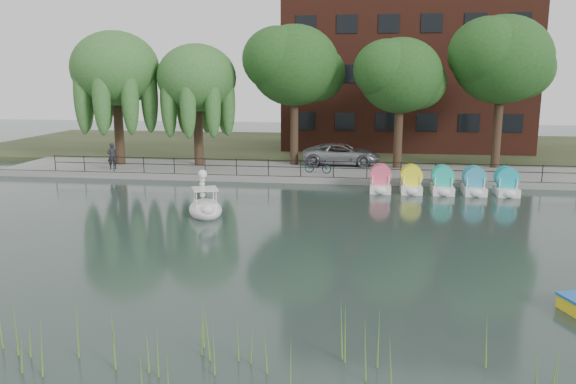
% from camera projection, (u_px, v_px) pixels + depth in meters
% --- Properties ---
extents(ground_plane, '(120.00, 120.00, 0.00)m').
position_uv_depth(ground_plane, '(261.00, 246.00, 21.43)').
color(ground_plane, '#354742').
extents(promenade, '(40.00, 6.00, 0.40)m').
position_uv_depth(promenade, '(305.00, 172.00, 36.92)').
color(promenade, gray).
rests_on(promenade, ground_plane).
extents(kerb, '(40.00, 0.25, 0.40)m').
position_uv_depth(kerb, '(300.00, 180.00, 34.06)').
color(kerb, gray).
rests_on(kerb, ground_plane).
extents(land_strip, '(60.00, 22.00, 0.36)m').
position_uv_depth(land_strip, '(322.00, 147.00, 50.51)').
color(land_strip, '#47512D').
rests_on(land_strip, ground_plane).
extents(railing, '(32.00, 0.05, 1.00)m').
position_uv_depth(railing, '(301.00, 164.00, 34.06)').
color(railing, black).
rests_on(railing, promenade).
extents(apartment_building, '(20.00, 10.07, 18.00)m').
position_uv_depth(apartment_building, '(405.00, 41.00, 47.71)').
color(apartment_building, '#4C1E16').
rests_on(apartment_building, land_strip).
extents(willow_left, '(5.88, 5.88, 9.01)m').
position_uv_depth(willow_left, '(115.00, 69.00, 37.82)').
color(willow_left, '#473323').
rests_on(willow_left, promenade).
extents(willow_mid, '(5.32, 5.32, 8.15)m').
position_uv_depth(willow_mid, '(197.00, 78.00, 37.69)').
color(willow_mid, '#473323').
rests_on(willow_mid, promenade).
extents(broadleaf_center, '(6.00, 6.00, 9.25)m').
position_uv_depth(broadleaf_center, '(294.00, 66.00, 37.62)').
color(broadleaf_center, '#473323').
rests_on(broadleaf_center, promenade).
extents(broadleaf_right, '(5.40, 5.40, 8.32)m').
position_uv_depth(broadleaf_right, '(400.00, 76.00, 36.33)').
color(broadleaf_right, '#473323').
rests_on(broadleaf_right, promenade).
extents(broadleaf_far, '(6.30, 6.30, 9.71)m').
position_uv_depth(broadleaf_far, '(502.00, 60.00, 36.23)').
color(broadleaf_far, '#473323').
rests_on(broadleaf_far, promenade).
extents(minivan, '(2.83, 6.09, 1.69)m').
position_uv_depth(minivan, '(341.00, 153.00, 38.53)').
color(minivan, gray).
rests_on(minivan, promenade).
extents(bicycle, '(0.94, 1.81, 1.00)m').
position_uv_depth(bicycle, '(318.00, 165.00, 35.29)').
color(bicycle, gray).
rests_on(bicycle, promenade).
extents(pedestrian, '(0.86, 0.82, 1.98)m').
position_uv_depth(pedestrian, '(112.00, 154.00, 36.61)').
color(pedestrian, black).
rests_on(pedestrian, promenade).
extents(swan_boat, '(2.32, 2.80, 2.04)m').
position_uv_depth(swan_boat, '(205.00, 206.00, 26.09)').
color(swan_boat, white).
rests_on(swan_boat, ground_plane).
extents(pedal_boat_row, '(7.95, 1.70, 1.40)m').
position_uv_depth(pedal_boat_row, '(442.00, 182.00, 31.09)').
color(pedal_boat_row, white).
rests_on(pedal_boat_row, ground_plane).
extents(reed_bank, '(24.00, 2.40, 1.20)m').
position_uv_depth(reed_bank, '(271.00, 353.00, 11.82)').
color(reed_bank, '#669938').
rests_on(reed_bank, ground_plane).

